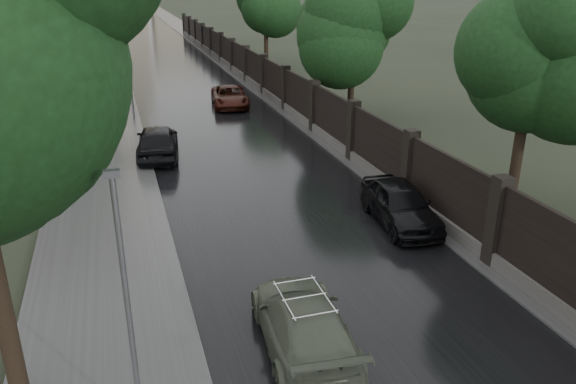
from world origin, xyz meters
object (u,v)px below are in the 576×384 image
Objects in this scene: volga_sedan at (304,324)px; tree_right_a at (531,70)px; hatchback_left at (157,141)px; tree_right_b at (354,29)px; car_right_far at (230,96)px; traffic_light at (130,79)px; lamp_post at (128,309)px; car_right_near at (400,204)px; tree_left_far at (56,19)px; tree_right_c at (266,9)px.

tree_right_a is at bearing -146.86° from volga_sedan.
tree_right_b is at bearing -153.39° from hatchback_left.
car_right_far is (3.40, 24.11, -0.03)m from volga_sedan.
traffic_light is at bearing -78.89° from volga_sedan.
tree_right_a is 14.62m from lamp_post.
car_right_near is at bearing 132.71° from hatchback_left.
hatchback_left reaches higher than volga_sedan.
tree_left_far is 1.05× the size of tree_right_c.
volga_sedan is (3.60, 1.45, -2.02)m from lamp_post.
tree_right_a reaches higher than car_right_far.
tree_right_c is 1.37× the size of lamp_post.
tree_right_c reaches higher than hatchback_left.
car_right_far is at bearing 107.20° from tree_right_a.
lamp_post is (-12.90, -6.50, -2.28)m from tree_right_a.
traffic_light is (-11.80, -15.01, -2.55)m from tree_right_c.
traffic_light is 0.89× the size of volga_sedan.
lamp_post is at bearing -84.79° from tree_left_far.
lamp_post is at bearing 26.60° from volga_sedan.
tree_right_a reaches higher than volga_sedan.
car_right_near is (-4.10, -31.66, -4.24)m from tree_right_c.
lamp_post is 16.70m from hatchback_left.
hatchback_left is (-11.10, 9.99, -4.19)m from tree_right_a.
tree_right_b is at bearing -34.20° from car_right_far.
traffic_light is 0.89× the size of car_right_far.
car_right_far is at bearing -114.52° from tree_right_c.
car_right_near is at bearing -129.34° from volga_sedan.
tree_right_c is at bearing -110.00° from hatchback_left.
tree_left_far is 1.05× the size of tree_right_a.
lamp_post is 26.58m from car_right_far.
traffic_light reaches higher than volga_sedan.
tree_left_far is 1.64× the size of volga_sedan.
lamp_post reaches higher than hatchback_left.
traffic_light is (3.70, -5.01, -2.84)m from tree_left_far.
car_right_far is at bearing -93.38° from volga_sedan.
tree_right_b reaches higher than car_right_far.
tree_right_b reaches higher than car_right_near.
volga_sedan reaches higher than car_right_far.
tree_left_far is at bearing 169.43° from car_right_far.
tree_right_c is 1.75× the size of traffic_light.
volga_sedan is at bearing -129.04° from car_right_near.
car_right_near is 0.92× the size of car_right_far.
lamp_post is at bearing -98.88° from car_right_far.
tree_right_a is at bearing -90.00° from tree_right_b.
tree_right_a is 1.56× the size of volga_sedan.
tree_right_c is (15.50, 10.00, -0.29)m from tree_left_far.
car_right_near is at bearing -78.07° from car_right_far.
tree_right_a is at bearing -55.23° from traffic_light.
hatchback_left is at bearing -78.53° from volga_sedan.
tree_right_a is 1.58× the size of hatchback_left.
traffic_light is (1.10, 23.49, -0.27)m from lamp_post.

